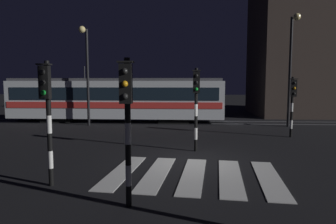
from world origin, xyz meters
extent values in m
plane|color=black|center=(0.00, 0.00, 0.00)|extent=(120.00, 120.00, 0.00)
cube|color=#59595E|center=(0.00, 10.21, 0.01)|extent=(80.00, 0.12, 0.03)
cube|color=#59595E|center=(0.00, 11.65, 0.01)|extent=(80.00, 0.12, 0.03)
cube|color=silver|center=(-2.35, -1.57, 0.01)|extent=(1.09, 3.93, 0.02)
cube|color=silver|center=(-1.17, -1.69, 0.01)|extent=(1.09, 3.93, 0.02)
cube|color=silver|center=(0.00, -1.81, 0.01)|extent=(1.09, 3.93, 0.02)
cube|color=silver|center=(1.17, -1.93, 0.01)|extent=(1.09, 3.93, 0.02)
cube|color=silver|center=(2.35, -2.05, 0.01)|extent=(1.09, 3.93, 0.02)
cylinder|color=black|center=(-1.60, -4.34, 0.25)|extent=(0.14, 0.14, 0.51)
cylinder|color=white|center=(-1.60, -4.34, 0.76)|extent=(0.14, 0.14, 0.51)
cylinder|color=black|center=(-1.60, -4.34, 1.27)|extent=(0.14, 0.14, 0.51)
cylinder|color=white|center=(-1.60, -4.34, 1.77)|extent=(0.14, 0.14, 0.51)
cylinder|color=black|center=(-1.60, -4.34, 2.28)|extent=(0.14, 0.14, 0.51)
cylinder|color=white|center=(-1.60, -4.34, 2.78)|extent=(0.14, 0.14, 0.51)
cylinder|color=black|center=(-1.60, -4.34, 3.29)|extent=(0.14, 0.14, 0.51)
cube|color=black|center=(-1.60, -4.51, 2.94)|extent=(0.28, 0.20, 0.90)
sphere|color=black|center=(-1.60, -4.62, 3.22)|extent=(0.14, 0.14, 0.14)
sphere|color=orange|center=(-1.60, -4.62, 2.94)|extent=(0.14, 0.14, 0.14)
sphere|color=black|center=(-1.60, -4.62, 2.66)|extent=(0.14, 0.14, 0.14)
cube|color=black|center=(-1.60, -4.51, 3.43)|extent=(0.36, 0.24, 0.04)
cylinder|color=black|center=(5.45, 5.29, 0.23)|extent=(0.14, 0.14, 0.46)
cylinder|color=white|center=(5.45, 5.29, 0.70)|extent=(0.14, 0.14, 0.46)
cylinder|color=black|center=(5.45, 5.29, 1.16)|extent=(0.14, 0.14, 0.46)
cylinder|color=white|center=(5.45, 5.29, 1.63)|extent=(0.14, 0.14, 0.46)
cylinder|color=black|center=(5.45, 5.29, 2.09)|extent=(0.14, 0.14, 0.46)
cylinder|color=white|center=(5.45, 5.29, 2.56)|extent=(0.14, 0.14, 0.46)
cylinder|color=black|center=(5.45, 5.29, 3.02)|extent=(0.14, 0.14, 0.46)
cube|color=black|center=(5.45, 5.12, 2.65)|extent=(0.28, 0.20, 0.90)
sphere|color=black|center=(5.45, 5.01, 2.93)|extent=(0.14, 0.14, 0.14)
sphere|color=orange|center=(5.45, 5.01, 2.65)|extent=(0.14, 0.14, 0.14)
sphere|color=black|center=(5.45, 5.01, 2.37)|extent=(0.14, 0.14, 0.14)
cube|color=black|center=(5.45, 5.12, 3.14)|extent=(0.36, 0.24, 0.04)
cylinder|color=black|center=(0.19, 1.61, 0.25)|extent=(0.14, 0.14, 0.51)
cylinder|color=white|center=(0.19, 1.61, 0.76)|extent=(0.14, 0.14, 0.51)
cylinder|color=black|center=(0.19, 1.61, 1.27)|extent=(0.14, 0.14, 0.51)
cylinder|color=white|center=(0.19, 1.61, 1.78)|extent=(0.14, 0.14, 0.51)
cylinder|color=black|center=(0.19, 1.61, 2.29)|extent=(0.14, 0.14, 0.51)
cylinder|color=white|center=(0.19, 1.61, 2.80)|extent=(0.14, 0.14, 0.51)
cylinder|color=black|center=(0.19, 1.61, 3.31)|extent=(0.14, 0.14, 0.51)
cube|color=black|center=(0.19, 1.44, 2.97)|extent=(0.28, 0.20, 0.90)
sphere|color=black|center=(0.19, 1.33, 3.25)|extent=(0.14, 0.14, 0.14)
sphere|color=black|center=(0.19, 1.33, 2.97)|extent=(0.14, 0.14, 0.14)
sphere|color=green|center=(0.19, 1.33, 2.69)|extent=(0.14, 0.14, 0.14)
cube|color=black|center=(0.19, 1.44, 3.46)|extent=(0.36, 0.24, 0.04)
cylinder|color=black|center=(-4.11, -3.04, 0.26)|extent=(0.14, 0.14, 0.51)
cylinder|color=white|center=(-4.11, -3.04, 0.77)|extent=(0.14, 0.14, 0.51)
cylinder|color=black|center=(-4.11, -3.04, 1.28)|extent=(0.14, 0.14, 0.51)
cylinder|color=white|center=(-4.11, -3.04, 1.79)|extent=(0.14, 0.14, 0.51)
cylinder|color=black|center=(-4.11, -3.04, 2.30)|extent=(0.14, 0.14, 0.51)
cylinder|color=white|center=(-4.11, -3.04, 2.81)|extent=(0.14, 0.14, 0.51)
cylinder|color=black|center=(-4.11, -3.04, 3.32)|extent=(0.14, 0.14, 0.51)
cube|color=black|center=(-4.11, -3.21, 2.97)|extent=(0.28, 0.20, 0.90)
sphere|color=black|center=(-4.11, -3.32, 3.25)|extent=(0.14, 0.14, 0.14)
sphere|color=black|center=(-4.11, -3.32, 2.97)|extent=(0.14, 0.14, 0.14)
sphere|color=green|center=(-4.11, -3.32, 2.69)|extent=(0.14, 0.14, 0.14)
cube|color=black|center=(-4.11, -3.21, 3.46)|extent=(0.36, 0.24, 0.04)
cylinder|color=black|center=(-6.94, 9.05, 3.26)|extent=(0.18, 0.18, 6.51)
cylinder|color=black|center=(-6.94, 8.60, 6.41)|extent=(0.10, 0.90, 0.10)
sphere|color=#F9E08C|center=(-6.94, 8.15, 6.33)|extent=(0.44, 0.44, 0.44)
cylinder|color=black|center=(6.57, 9.19, 3.58)|extent=(0.18, 0.18, 7.16)
cylinder|color=black|center=(6.57, 8.74, 7.06)|extent=(0.10, 0.90, 0.10)
sphere|color=#F9E08C|center=(6.57, 8.29, 6.98)|extent=(0.44, 0.44, 0.44)
cube|color=silver|center=(-5.44, 10.93, 1.70)|extent=(15.72, 2.50, 2.70)
cube|color=red|center=(-5.44, 9.66, 1.35)|extent=(15.41, 0.04, 0.44)
cube|color=red|center=(-5.44, 12.20, 1.35)|extent=(15.41, 0.04, 0.44)
cube|color=black|center=(-5.44, 9.66, 2.15)|extent=(14.94, 0.03, 0.90)
cube|color=#4C4C51|center=(-5.44, 10.93, 3.15)|extent=(15.41, 2.30, 0.20)
cylinder|color=#262628|center=(-7.80, 10.93, 3.65)|extent=(0.08, 0.08, 1.00)
cube|color=black|center=(-1.12, 10.93, 0.17)|extent=(2.20, 2.00, 0.35)
cube|color=black|center=(-9.77, 10.93, 0.17)|extent=(2.20, 2.00, 0.35)
sphere|color=#F9F2CC|center=(2.47, 10.93, 1.30)|extent=(0.24, 0.24, 0.24)
camera|label=1|loc=(-0.23, -11.33, 2.99)|focal=32.42mm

